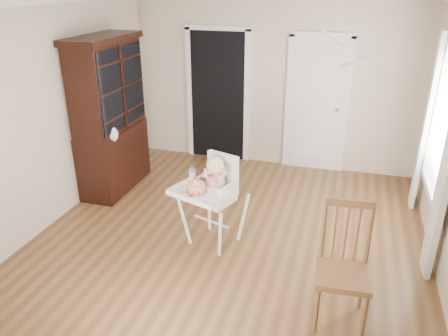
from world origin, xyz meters
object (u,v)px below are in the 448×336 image
(high_chair, at_px, (214,191))
(sippy_cup, at_px, (192,175))
(china_cabinet, at_px, (110,116))
(dining_chair, at_px, (343,270))
(cake, at_px, (196,187))

(high_chair, relative_size, sippy_cup, 5.45)
(china_cabinet, xyz_separation_m, dining_chair, (3.29, -1.87, -0.56))
(high_chair, bearing_deg, cake, -96.88)
(sippy_cup, distance_m, china_cabinet, 1.90)
(cake, relative_size, sippy_cup, 1.19)
(cake, relative_size, dining_chair, 0.21)
(cake, distance_m, dining_chair, 1.72)
(sippy_cup, bearing_deg, china_cabinet, 147.26)
(sippy_cup, xyz_separation_m, dining_chair, (1.70, -0.85, -0.31))
(high_chair, distance_m, dining_chair, 1.70)
(high_chair, xyz_separation_m, sippy_cup, (-0.24, -0.02, 0.17))
(sippy_cup, height_order, dining_chair, dining_chair)
(sippy_cup, bearing_deg, cake, -59.64)
(high_chair, xyz_separation_m, china_cabinet, (-1.83, 1.00, 0.42))
(cake, distance_m, sippy_cup, 0.26)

